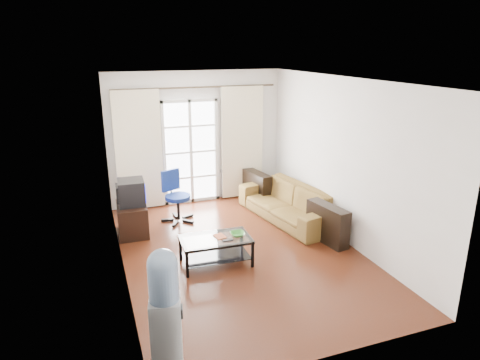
% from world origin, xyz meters
% --- Properties ---
extents(floor, '(5.20, 5.20, 0.00)m').
position_xyz_m(floor, '(0.00, 0.00, 0.00)').
color(floor, '#512413').
rests_on(floor, ground).
extents(ceiling, '(5.20, 5.20, 0.00)m').
position_xyz_m(ceiling, '(0.00, 0.00, 2.70)').
color(ceiling, white).
rests_on(ceiling, wall_back).
extents(wall_back, '(3.60, 0.02, 2.70)m').
position_xyz_m(wall_back, '(0.00, 2.60, 1.35)').
color(wall_back, white).
rests_on(wall_back, floor).
extents(wall_front, '(3.60, 0.02, 2.70)m').
position_xyz_m(wall_front, '(0.00, -2.60, 1.35)').
color(wall_front, white).
rests_on(wall_front, floor).
extents(wall_left, '(0.02, 5.20, 2.70)m').
position_xyz_m(wall_left, '(-1.80, 0.00, 1.35)').
color(wall_left, white).
rests_on(wall_left, floor).
extents(wall_right, '(0.02, 5.20, 2.70)m').
position_xyz_m(wall_right, '(1.80, 0.00, 1.35)').
color(wall_right, white).
rests_on(wall_right, floor).
extents(french_door, '(1.16, 0.06, 2.15)m').
position_xyz_m(french_door, '(-0.15, 2.54, 1.07)').
color(french_door, white).
rests_on(french_door, wall_back).
extents(curtain_rod, '(3.30, 0.04, 0.04)m').
position_xyz_m(curtain_rod, '(0.00, 2.50, 2.38)').
color(curtain_rod, '#4C3F2D').
rests_on(curtain_rod, wall_back).
extents(curtain_left, '(0.90, 0.07, 2.35)m').
position_xyz_m(curtain_left, '(-1.20, 2.48, 1.20)').
color(curtain_left, '#EEE4BF').
rests_on(curtain_left, curtain_rod).
extents(curtain_right, '(0.90, 0.07, 2.35)m').
position_xyz_m(curtain_right, '(0.95, 2.48, 1.20)').
color(curtain_right, '#EEE4BF').
rests_on(curtain_right, curtain_rod).
extents(radiator, '(0.64, 0.12, 0.64)m').
position_xyz_m(radiator, '(0.80, 2.50, 0.33)').
color(radiator, gray).
rests_on(radiator, floor).
extents(sofa, '(2.52, 1.62, 0.65)m').
position_xyz_m(sofa, '(1.32, 0.98, 0.32)').
color(sofa, brown).
rests_on(sofa, floor).
extents(coffee_table, '(1.06, 0.63, 0.42)m').
position_xyz_m(coffee_table, '(-0.47, -0.24, 0.27)').
color(coffee_table, silver).
rests_on(coffee_table, floor).
extents(bowl, '(0.25, 0.25, 0.05)m').
position_xyz_m(bowl, '(-0.14, -0.27, 0.45)').
color(bowl, '#37985A').
rests_on(bowl, coffee_table).
extents(book, '(0.21, 0.25, 0.02)m').
position_xyz_m(book, '(-0.48, -0.24, 0.43)').
color(book, '#AC3515').
rests_on(book, coffee_table).
extents(remote, '(0.16, 0.05, 0.02)m').
position_xyz_m(remote, '(-0.33, -0.40, 0.43)').
color(remote, black).
rests_on(remote, coffee_table).
extents(tv_stand, '(0.52, 0.76, 0.54)m').
position_xyz_m(tv_stand, '(-1.52, 1.31, 0.27)').
color(tv_stand, black).
rests_on(tv_stand, floor).
extents(crt_tv, '(0.50, 0.49, 0.43)m').
position_xyz_m(crt_tv, '(-1.52, 1.32, 0.76)').
color(crt_tv, black).
rests_on(crt_tv, tv_stand).
extents(task_chair, '(0.86, 0.86, 0.96)m').
position_xyz_m(task_chair, '(-0.66, 1.62, 0.28)').
color(task_chair, black).
rests_on(task_chair, floor).
extents(water_cooler, '(0.34, 0.34, 1.42)m').
position_xyz_m(water_cooler, '(-1.60, -2.35, 0.74)').
color(water_cooler, silver).
rests_on(water_cooler, floor).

